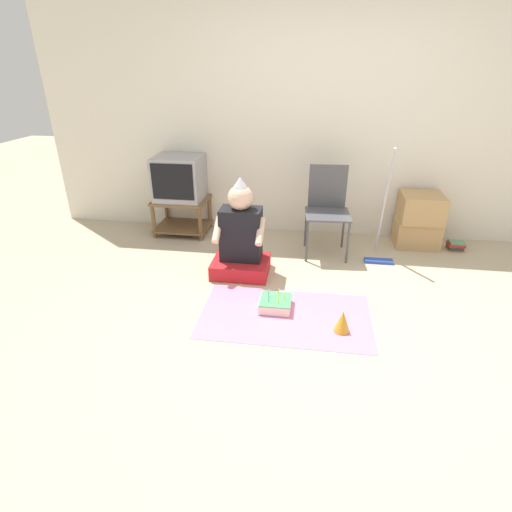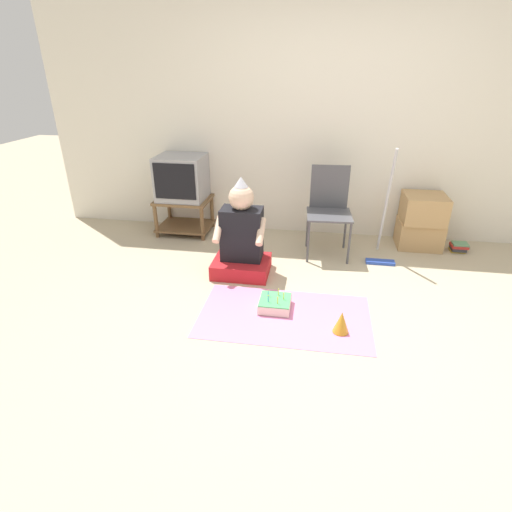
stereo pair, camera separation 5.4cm
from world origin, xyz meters
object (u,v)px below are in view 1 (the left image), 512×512
Objects in this scene: dust_mop at (382,230)px; person_seated at (241,240)px; book_pile at (455,246)px; birthday_cake at (275,303)px; folding_chair at (327,205)px; party_hat_blue at (343,321)px; tv at (179,178)px; cardboard_box_stack at (419,220)px.

dust_mop is 1.41m from person_seated.
book_pile is 0.67× the size of birthday_cake.
book_pile is (0.85, 0.35, -0.27)m from dust_mop.
folding_chair is 5.25× the size of party_hat_blue.
dust_mop is 4.51× the size of birthday_cake.
birthday_cake is (-0.94, -1.06, -0.27)m from dust_mop.
tv reaches higher than party_hat_blue.
party_hat_blue is at bearing -127.62° from book_pile.
cardboard_box_stack is at bearing 63.26° from party_hat_blue.
birthday_cake is at bearing -50.08° from tv.
cardboard_box_stack is at bearing 26.81° from person_seated.
tv reaches higher than folding_chair.
book_pile is 2.28m from birthday_cake.
birthday_cake is (-1.79, -1.41, -0.00)m from book_pile.
folding_chair is at bearing 94.71° from party_hat_blue.
tv is 2.53m from party_hat_blue.
book_pile is 2.09m from party_hat_blue.
birthday_cake is 0.57m from party_hat_blue.
cardboard_box_stack is 0.62m from dust_mop.
person_seated is (-0.79, -0.61, -0.18)m from folding_chair.
person_seated is (-1.33, -0.47, 0.01)m from dust_mop.
person_seated is 5.41× the size of party_hat_blue.
party_hat_blue is (-0.87, -1.73, -0.20)m from cardboard_box_stack.
dust_mop is at bearing -157.57° from book_pile.
tv is 2.25m from dust_mop.
birthday_cake is at bearing 154.98° from party_hat_blue.
cardboard_box_stack is 1.99m from person_seated.
folding_chair reaches higher than cardboard_box_stack.
folding_chair is at bearing -9.93° from tv.
dust_mop is 1.39m from party_hat_blue.
folding_chair is 1.34m from birthday_cake.
dust_mop is at bearing -13.99° from folding_chair.
dust_mop reaches higher than book_pile.
cardboard_box_stack is at bearing 0.06° from tv.
cardboard_box_stack is at bearing 43.62° from dust_mop.
person_seated is at bearing -142.35° from folding_chair.
cardboard_box_stack is (2.63, 0.00, -0.36)m from tv.
dust_mop reaches higher than person_seated.
dust_mop is 1.23× the size of person_seated.
cardboard_box_stack is at bearing 16.35° from folding_chair.
folding_chair is (1.64, -0.29, -0.14)m from tv.
folding_chair is at bearing 71.47° from birthday_cake.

